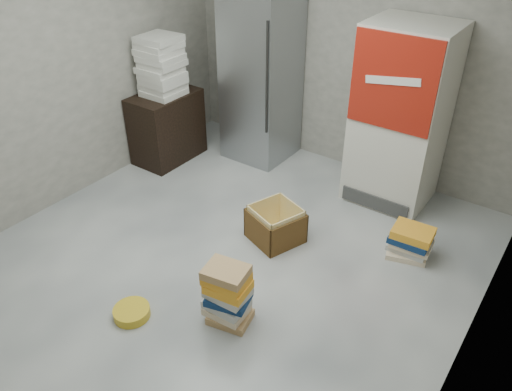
{
  "coord_description": "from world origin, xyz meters",
  "views": [
    {
      "loc": [
        2.21,
        -2.32,
        2.89
      ],
      "look_at": [
        0.05,
        0.7,
        0.48
      ],
      "focal_mm": 35.0,
      "sensor_mm": 36.0,
      "label": 1
    }
  ],
  "objects_px": {
    "coke_cooler": "(400,117)",
    "wood_shelf": "(167,127)",
    "steel_fridge": "(261,78)",
    "phonebook_stack_main": "(228,294)",
    "cardboard_box": "(276,226)"
  },
  "relations": [
    {
      "from": "coke_cooler",
      "to": "wood_shelf",
      "type": "bearing_deg",
      "value": -163.72
    },
    {
      "from": "wood_shelf",
      "to": "steel_fridge",
      "type": "bearing_deg",
      "value": 41.31
    },
    {
      "from": "wood_shelf",
      "to": "phonebook_stack_main",
      "type": "distance_m",
      "value": 2.75
    },
    {
      "from": "cardboard_box",
      "to": "steel_fridge",
      "type": "bearing_deg",
      "value": 149.71
    },
    {
      "from": "coke_cooler",
      "to": "cardboard_box",
      "type": "xyz_separation_m",
      "value": [
        -0.55,
        -1.32,
        -0.76
      ]
    },
    {
      "from": "steel_fridge",
      "to": "coke_cooler",
      "type": "relative_size",
      "value": 1.06
    },
    {
      "from": "wood_shelf",
      "to": "cardboard_box",
      "type": "relative_size",
      "value": 1.47
    },
    {
      "from": "wood_shelf",
      "to": "phonebook_stack_main",
      "type": "xyz_separation_m",
      "value": [
        2.19,
        -1.64,
        -0.14
      ]
    },
    {
      "from": "steel_fridge",
      "to": "phonebook_stack_main",
      "type": "height_order",
      "value": "steel_fridge"
    },
    {
      "from": "phonebook_stack_main",
      "to": "wood_shelf",
      "type": "bearing_deg",
      "value": 136.09
    },
    {
      "from": "coke_cooler",
      "to": "cardboard_box",
      "type": "bearing_deg",
      "value": -112.79
    },
    {
      "from": "coke_cooler",
      "to": "wood_shelf",
      "type": "xyz_separation_m",
      "value": [
        -2.48,
        -0.72,
        -0.5
      ]
    },
    {
      "from": "steel_fridge",
      "to": "coke_cooler",
      "type": "height_order",
      "value": "steel_fridge"
    },
    {
      "from": "coke_cooler",
      "to": "wood_shelf",
      "type": "relative_size",
      "value": 2.25
    },
    {
      "from": "steel_fridge",
      "to": "wood_shelf",
      "type": "relative_size",
      "value": 2.37
    }
  ]
}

